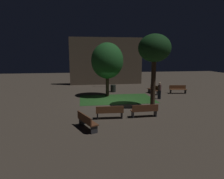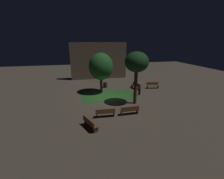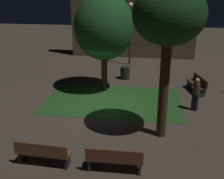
{
  "view_description": "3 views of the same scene",
  "coord_description": "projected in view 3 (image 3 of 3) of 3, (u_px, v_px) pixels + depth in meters",
  "views": [
    {
      "loc": [
        -2.91,
        -17.19,
        4.13
      ],
      "look_at": [
        -0.22,
        0.48,
        1.01
      ],
      "focal_mm": 31.83,
      "sensor_mm": 36.0,
      "label": 1
    },
    {
      "loc": [
        -3.45,
        -17.57,
        6.76
      ],
      "look_at": [
        0.66,
        0.48,
        0.94
      ],
      "focal_mm": 24.83,
      "sensor_mm": 36.0,
      "label": 2
    },
    {
      "loc": [
        2.16,
        -12.02,
        5.52
      ],
      "look_at": [
        0.28,
        0.71,
        0.7
      ],
      "focal_mm": 43.93,
      "sensor_mm": 36.0,
      "label": 3
    }
  ],
  "objects": [
    {
      "name": "ground_plane",
      "position": [
        104.0,
        108.0,
        13.37
      ],
      "size": [
        60.0,
        60.0,
        0.0
      ],
      "primitive_type": "plane",
      "color": "#473D33"
    },
    {
      "name": "trash_bin",
      "position": [
        125.0,
        73.0,
        17.45
      ],
      "size": [
        0.6,
        0.6,
        0.8
      ],
      "primitive_type": "cylinder",
      "color": "black",
      "rests_on": "ground"
    },
    {
      "name": "tree_left_canopy",
      "position": [
        169.0,
        17.0,
        9.3
      ],
      "size": [
        2.52,
        2.52,
        5.74
      ],
      "color": "#38281C",
      "rests_on": "ground"
    },
    {
      "name": "pedestrian",
      "position": [
        196.0,
        93.0,
        12.82
      ],
      "size": [
        0.34,
        0.32,
        1.61
      ],
      "color": "black",
      "rests_on": "ground"
    },
    {
      "name": "building_wall_backdrop",
      "position": [
        133.0,
        17.0,
        22.12
      ],
      "size": [
        10.14,
        0.8,
        6.53
      ],
      "primitive_type": "cube",
      "color": "brown",
      "rests_on": "ground"
    },
    {
      "name": "bench_path_side",
      "position": [
        114.0,
        159.0,
        8.57
      ],
      "size": [
        1.81,
        0.52,
        0.88
      ],
      "color": "brown",
      "rests_on": "ground"
    },
    {
      "name": "bench_lawn_edge",
      "position": [
        43.0,
        153.0,
        8.89
      ],
      "size": [
        1.82,
        0.56,
        0.88
      ],
      "color": "brown",
      "rests_on": "ground"
    },
    {
      "name": "tree_lawn_side",
      "position": [
        104.0,
        27.0,
        14.39
      ],
      "size": [
        3.16,
        3.16,
        5.34
      ],
      "color": "#2D2116",
      "rests_on": "ground"
    },
    {
      "name": "grass_lawn",
      "position": [
        113.0,
        101.0,
        14.2
      ],
      "size": [
        6.95,
        4.36,
        0.01
      ],
      "primitive_type": "cube",
      "color": "#23511E",
      "rests_on": "ground"
    },
    {
      "name": "bench_corner",
      "position": [
        197.0,
        84.0,
        15.24
      ],
      "size": [
        0.92,
        1.86,
        0.88
      ],
      "color": "#422314",
      "rests_on": "ground"
    },
    {
      "name": "lamp_post_plaza_west",
      "position": [
        130.0,
        23.0,
        19.8
      ],
      "size": [
        0.36,
        0.36,
        4.51
      ],
      "color": "black",
      "rests_on": "ground"
    }
  ]
}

